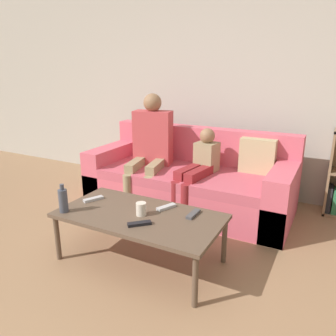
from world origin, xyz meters
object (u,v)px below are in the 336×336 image
tv_remote_0 (166,207)px  tv_remote_2 (93,199)px  cup_near (141,209)px  bottle (63,200)px  person_adult (151,142)px  tv_remote_1 (139,224)px  coffee_table (140,218)px  person_child (198,168)px  tv_remote_3 (193,214)px  couch (190,182)px

tv_remote_0 → tv_remote_2: (-0.63, -0.14, 0.00)m
cup_near → bottle: 0.61m
person_adult → bottle: 1.36m
person_adult → tv_remote_1: bearing=-73.9°
coffee_table → person_child: bearing=87.0°
tv_remote_0 → person_adult: bearing=150.1°
person_adult → tv_remote_2: 1.10m
coffee_table → person_child: size_ratio=1.43×
person_child → tv_remote_1: (0.04, -1.18, -0.09)m
person_child → tv_remote_0: person_child is taller
tv_remote_0 → tv_remote_3: (0.24, -0.02, 0.00)m
tv_remote_2 → tv_remote_1: bearing=6.4°
coffee_table → cup_near: 0.09m
person_adult → bottle: person_adult is taller
tv_remote_0 → tv_remote_3: size_ratio=1.02×
tv_remote_1 → tv_remote_2: (-0.59, 0.21, 0.00)m
cup_near → tv_remote_1: 0.17m
tv_remote_1 → person_adult: bearing=163.1°
person_adult → cup_near: 1.28m
person_adult → bottle: bearing=-100.7°
couch → coffee_table: couch is taller
couch → tv_remote_1: bearing=-81.6°
coffee_table → person_child: person_child is taller
person_adult → cup_near: person_adult is taller
coffee_table → tv_remote_1: size_ratio=8.15×
bottle → person_adult: bearing=90.3°
person_adult → tv_remote_2: person_adult is taller
bottle → tv_remote_2: bearing=80.1°
tv_remote_3 → couch: bearing=116.5°
tv_remote_1 → tv_remote_3: same height
couch → coffee_table: bearing=-85.3°
cup_near → tv_remote_2: cup_near is taller
person_child → tv_remote_1: 1.19m
cup_near → tv_remote_1: (0.08, -0.15, -0.04)m
tv_remote_1 → tv_remote_3: size_ratio=0.91×
tv_remote_1 → bottle: bearing=-126.8°
tv_remote_2 → bottle: (-0.05, -0.29, 0.09)m
bottle → tv_remote_3: bearing=23.9°
coffee_table → person_adult: person_adult is taller
tv_remote_3 → tv_remote_1: bearing=-128.8°
person_child → cup_near: bearing=-83.6°
coffee_table → cup_near: cup_near is taller
tv_remote_0 → tv_remote_2: size_ratio=1.01×
coffee_table → couch: bearing=94.7°
person_adult → couch: bearing=-1.8°
tv_remote_2 → tv_remote_3: 0.88m
couch → cup_near: bearing=-84.3°
coffee_table → tv_remote_0: (0.13, 0.19, 0.04)m
tv_remote_3 → bottle: 1.01m
couch → tv_remote_3: size_ratio=12.77×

